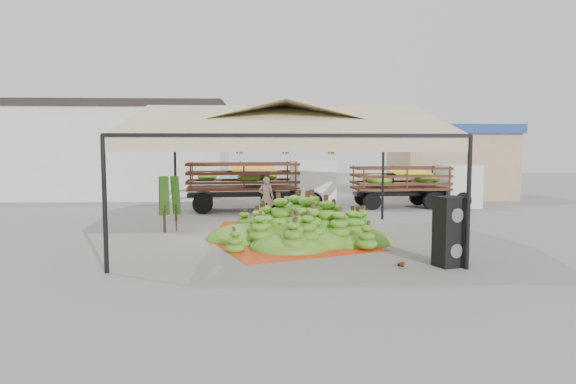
{
  "coord_description": "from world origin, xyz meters",
  "views": [
    {
      "loc": [
        -0.47,
        -14.48,
        2.65
      ],
      "look_at": [
        0.2,
        1.5,
        1.3
      ],
      "focal_mm": 30.0,
      "sensor_mm": 36.0,
      "label": 1
    }
  ],
  "objects_px": {
    "banana_heap": "(303,220)",
    "vendor": "(266,198)",
    "speaker_stack": "(449,231)",
    "truck_right": "(420,181)",
    "truck_left": "(266,180)"
  },
  "relations": [
    {
      "from": "banana_heap",
      "to": "truck_left",
      "type": "xyz_separation_m",
      "value": [
        -1.1,
        7.7,
        0.76
      ]
    },
    {
      "from": "truck_right",
      "to": "speaker_stack",
      "type": "bearing_deg",
      "value": -107.79
    },
    {
      "from": "speaker_stack",
      "to": "vendor",
      "type": "xyz_separation_m",
      "value": [
        -4.23,
        8.21,
        0.02
      ]
    },
    {
      "from": "vendor",
      "to": "truck_left",
      "type": "relative_size",
      "value": 0.25
    },
    {
      "from": "speaker_stack",
      "to": "vendor",
      "type": "relative_size",
      "value": 0.98
    },
    {
      "from": "speaker_stack",
      "to": "truck_right",
      "type": "bearing_deg",
      "value": 57.74
    },
    {
      "from": "truck_left",
      "to": "truck_right",
      "type": "xyz_separation_m",
      "value": [
        7.3,
        0.78,
        -0.14
      ]
    },
    {
      "from": "banana_heap",
      "to": "vendor",
      "type": "height_order",
      "value": "vendor"
    },
    {
      "from": "banana_heap",
      "to": "truck_right",
      "type": "relative_size",
      "value": 0.97
    },
    {
      "from": "banana_heap",
      "to": "speaker_stack",
      "type": "height_order",
      "value": "speaker_stack"
    },
    {
      "from": "speaker_stack",
      "to": "truck_right",
      "type": "distance_m",
      "value": 12.18
    },
    {
      "from": "truck_left",
      "to": "speaker_stack",
      "type": "bearing_deg",
      "value": -75.68
    },
    {
      "from": "banana_heap",
      "to": "speaker_stack",
      "type": "relative_size",
      "value": 3.57
    },
    {
      "from": "truck_left",
      "to": "vendor",
      "type": "bearing_deg",
      "value": -96.7
    },
    {
      "from": "speaker_stack",
      "to": "vendor",
      "type": "height_order",
      "value": "vendor"
    }
  ]
}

